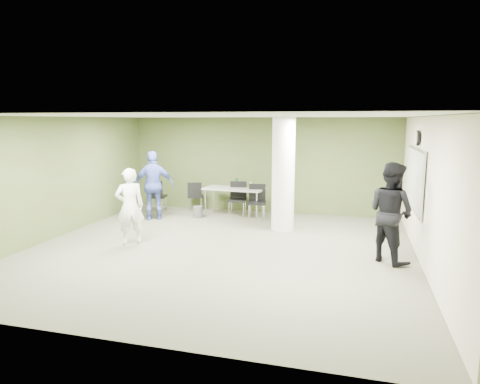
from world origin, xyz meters
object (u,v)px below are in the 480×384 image
(folding_table, at_px, (234,190))
(chair_back_left, at_px, (156,194))
(man_black, at_px, (391,212))
(woman_white, at_px, (130,206))
(man_blue, at_px, (154,186))

(folding_table, relative_size, chair_back_left, 1.79)
(folding_table, height_order, man_black, man_black)
(chair_back_left, relative_size, woman_white, 0.58)
(folding_table, relative_size, man_black, 0.90)
(woman_white, relative_size, man_blue, 0.90)
(chair_back_left, height_order, man_blue, man_blue)
(chair_back_left, distance_m, woman_white, 3.24)
(woman_white, height_order, man_blue, man_blue)
(chair_back_left, distance_m, man_blue, 0.94)
(man_blue, bearing_deg, chair_back_left, -92.59)
(folding_table, distance_m, man_black, 5.06)
(woman_white, bearing_deg, folding_table, -151.85)
(folding_table, xyz_separation_m, chair_back_left, (-2.33, -0.22, -0.19))
(man_black, bearing_deg, folding_table, 6.57)
(chair_back_left, relative_size, man_blue, 0.52)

